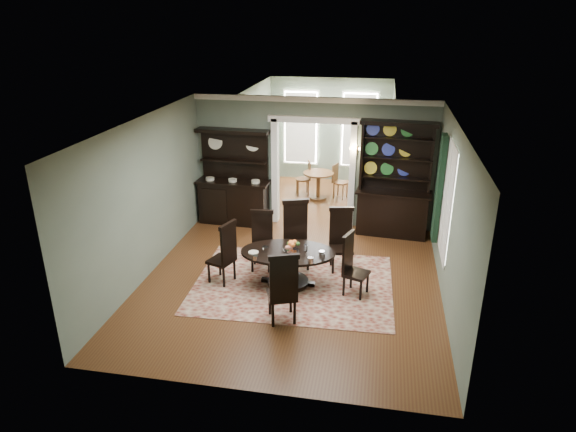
% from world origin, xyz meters
% --- Properties ---
extents(room, '(5.51, 6.01, 3.01)m').
position_xyz_m(room, '(0.00, 0.04, 1.58)').
color(room, '#593317').
rests_on(room, ground).
extents(parlor, '(3.51, 3.50, 3.01)m').
position_xyz_m(parlor, '(0.00, 5.53, 1.52)').
color(parlor, '#593317').
rests_on(parlor, ground).
extents(doorway_trim, '(2.08, 0.25, 2.57)m').
position_xyz_m(doorway_trim, '(0.00, 3.00, 1.62)').
color(doorway_trim, white).
rests_on(doorway_trim, floor).
extents(right_window, '(0.15, 1.47, 2.12)m').
position_xyz_m(right_window, '(2.69, 0.93, 1.60)').
color(right_window, white).
rests_on(right_window, wall_right).
extents(wall_sconce, '(0.27, 0.21, 0.21)m').
position_xyz_m(wall_sconce, '(0.95, 2.85, 1.89)').
color(wall_sconce, '#CF8137').
rests_on(wall_sconce, back_wall_right).
extents(rug, '(3.73, 2.87, 0.01)m').
position_xyz_m(rug, '(0.06, -0.03, 0.01)').
color(rug, maroon).
rests_on(rug, floor).
extents(dining_table, '(1.82, 1.75, 0.68)m').
position_xyz_m(dining_table, '(-0.03, -0.05, 0.47)').
color(dining_table, black).
rests_on(dining_table, rug).
extents(centerpiece, '(1.43, 0.92, 0.23)m').
position_xyz_m(centerpiece, '(0.03, -0.08, 0.75)').
color(centerpiece, silver).
rests_on(centerpiece, dining_table).
extents(chair_far_left, '(0.48, 0.46, 1.18)m').
position_xyz_m(chair_far_left, '(-0.67, 0.57, 0.62)').
color(chair_far_left, black).
rests_on(chair_far_left, rug).
extents(chair_far_mid, '(0.63, 0.61, 1.35)m').
position_xyz_m(chair_far_mid, '(-0.02, 0.78, 0.71)').
color(chair_far_mid, black).
rests_on(chair_far_mid, rug).
extents(chair_far_right, '(0.54, 0.52, 1.25)m').
position_xyz_m(chair_far_right, '(0.86, 0.82, 0.65)').
color(chair_far_right, black).
rests_on(chair_far_right, rug).
extents(chair_end_left, '(0.56, 0.57, 1.23)m').
position_xyz_m(chair_end_left, '(-1.18, -0.20, 0.65)').
color(chair_end_left, black).
rests_on(chair_end_left, rug).
extents(chair_end_right, '(0.53, 0.54, 1.16)m').
position_xyz_m(chair_end_right, '(1.13, -0.16, 0.61)').
color(chair_end_right, black).
rests_on(chair_end_right, rug).
extents(chair_near, '(0.60, 0.59, 1.28)m').
position_xyz_m(chair_near, '(0.12, -1.33, 0.67)').
color(chair_near, black).
rests_on(chair_near, rug).
extents(sideboard, '(1.72, 0.67, 2.24)m').
position_xyz_m(sideboard, '(-1.85, 2.74, 0.78)').
color(sideboard, black).
rests_on(sideboard, floor).
extents(welsh_dresser, '(1.70, 0.75, 2.57)m').
position_xyz_m(welsh_dresser, '(1.86, 2.72, 0.93)').
color(welsh_dresser, black).
rests_on(welsh_dresser, floor).
extents(parlor_table, '(0.81, 0.81, 0.75)m').
position_xyz_m(parlor_table, '(-0.08, 4.68, 0.49)').
color(parlor_table, '#563118').
rests_on(parlor_table, parlor_floor).
extents(parlor_chair_left, '(0.44, 0.43, 0.94)m').
position_xyz_m(parlor_chair_left, '(-0.49, 4.99, 0.51)').
color(parlor_chair_left, '#563118').
rests_on(parlor_chair_left, parlor_floor).
extents(parlor_chair_right, '(0.43, 0.42, 0.92)m').
position_xyz_m(parlor_chair_right, '(0.44, 4.91, 0.49)').
color(parlor_chair_right, '#563118').
rests_on(parlor_chair_right, parlor_floor).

